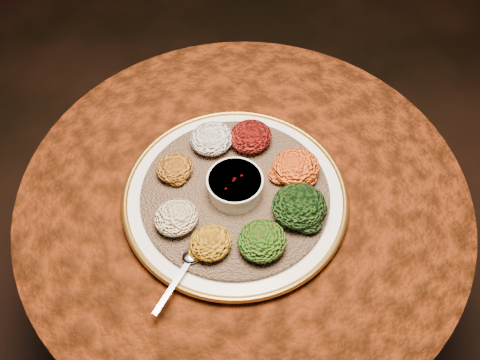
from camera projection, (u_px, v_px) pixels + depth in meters
table at (243, 235)px, 1.28m from camera, size 0.96×0.96×0.73m
platter at (235, 197)px, 1.11m from camera, size 0.59×0.59×0.02m
injera at (235, 194)px, 1.10m from camera, size 0.52×0.52×0.01m
stew_bowl at (235, 185)px, 1.08m from camera, size 0.11×0.11×0.05m
spoon at (190, 259)px, 1.00m from camera, size 0.14×0.08×0.01m
portion_ayib at (212, 139)px, 1.15m from camera, size 0.09×0.09×0.05m
portion_kitfo at (250, 137)px, 1.15m from camera, size 0.09×0.09×0.05m
portion_tikil at (296, 167)px, 1.11m from camera, size 0.10×0.09×0.05m
portion_gomen at (299, 206)px, 1.05m from camera, size 0.11×0.10×0.05m
portion_mixveg at (262, 241)px, 1.01m from camera, size 0.10×0.09×0.05m
portion_kik at (211, 243)px, 1.01m from camera, size 0.08×0.08×0.04m
portion_timatim at (176, 218)px, 1.04m from camera, size 0.09×0.08×0.04m
portion_shiro at (175, 168)px, 1.11m from camera, size 0.08×0.07×0.04m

